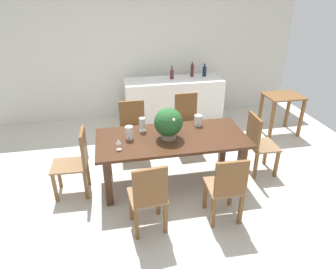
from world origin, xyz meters
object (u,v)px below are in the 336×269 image
object	(u,v)px
chair_far_left	(133,126)
wine_bottle_tall	(192,70)
kitchen_counter	(174,102)
chair_near_left	(149,196)
chair_foot_end	(258,141)
chair_head_end	(77,160)
wine_glass	(118,142)
side_table	(282,105)
crystal_vase_right	(129,132)
chair_near_right	(227,187)
wine_bottle_green	(204,71)
dining_table	(172,144)
chair_far_right	(187,120)
crystal_vase_left	(142,124)
flower_centerpiece	(168,123)
wine_bottle_dark	(172,74)
crystal_vase_center_near	(198,119)

from	to	relation	value
chair_far_left	wine_bottle_tall	xyz separation A→B (m)	(1.35, 1.26, 0.54)
kitchen_counter	chair_near_left	bearing A→B (deg)	-107.27
chair_foot_end	chair_head_end	world-z (taller)	chair_foot_end
wine_glass	side_table	bearing A→B (deg)	24.31
crystal_vase_right	wine_bottle_tall	bearing A→B (deg)	55.70
chair_near_right	chair_head_end	bearing A→B (deg)	-26.06
crystal_vase_right	wine_bottle_green	distance (m)	2.73
dining_table	side_table	size ratio (longest dim) A/B	2.70
chair_far_right	chair_foot_end	xyz separation A→B (m)	(0.85, -0.95, -0.01)
crystal_vase_right	chair_head_end	bearing A→B (deg)	-175.67
chair_head_end	crystal_vase_left	bearing A→B (deg)	107.79
kitchen_counter	wine_bottle_green	world-z (taller)	wine_bottle_green
chair_foot_end	flower_centerpiece	world-z (taller)	flower_centerpiece
chair_head_end	flower_centerpiece	distance (m)	1.33
wine_glass	kitchen_counter	bearing A→B (deg)	61.94
chair_far_right	wine_bottle_tall	bearing A→B (deg)	70.82
chair_near_right	crystal_vase_right	xyz separation A→B (m)	(-1.05, 0.99, 0.34)
chair_head_end	flower_centerpiece	bearing A→B (deg)	91.50
crystal_vase_right	side_table	world-z (taller)	crystal_vase_right
chair_foot_end	crystal_vase_right	distance (m)	1.93
chair_foot_end	wine_bottle_tall	size ratio (longest dim) A/B	3.20
wine_glass	chair_head_end	bearing A→B (deg)	159.52
crystal_vase_left	crystal_vase_right	xyz separation A→B (m)	(-0.20, -0.20, -0.00)
crystal_vase_right	wine_bottle_dark	distance (m)	2.30
chair_foot_end	kitchen_counter	xyz separation A→B (m)	(-0.85, 2.04, -0.06)
crystal_vase_left	chair_far_right	bearing A→B (deg)	39.36
crystal_vase_right	side_table	distance (m)	3.20
chair_foot_end	wine_bottle_green	distance (m)	2.23
dining_table	chair_far_left	bearing A→B (deg)	116.39
flower_centerpiece	side_table	xyz separation A→B (m)	(2.44, 1.22, -0.38)
crystal_vase_center_near	side_table	bearing A→B (deg)	25.14
chair_far_left	crystal_vase_left	world-z (taller)	crystal_vase_left
chair_near_left	side_table	size ratio (longest dim) A/B	1.22
chair_foot_end	wine_bottle_tall	world-z (taller)	wine_bottle_tall
crystal_vase_center_near	flower_centerpiece	bearing A→B (deg)	-148.80
chair_head_end	wine_bottle_tall	size ratio (longest dim) A/B	3.20
chair_far_right	crystal_vase_right	distance (m)	1.42
wine_bottle_tall	wine_bottle_green	xyz separation A→B (m)	(0.25, -0.03, -0.02)
chair_far_right	flower_centerpiece	size ratio (longest dim) A/B	2.30
chair_far_right	crystal_vase_left	size ratio (longest dim) A/B	4.80
wine_bottle_dark	chair_far_left	bearing A→B (deg)	-128.06
chair_near_right	wine_bottle_green	bearing A→B (deg)	-100.31
wine_bottle_dark	wine_glass	bearing A→B (deg)	-116.97
wine_bottle_green	crystal_vase_right	bearing A→B (deg)	-128.96
dining_table	flower_centerpiece	world-z (taller)	flower_centerpiece
chair_far_left	wine_glass	world-z (taller)	chair_far_left
chair_foot_end	crystal_vase_left	xyz separation A→B (m)	(-1.70, 0.25, 0.33)
chair_far_right	crystal_vase_left	bearing A→B (deg)	-141.46
chair_near_right	wine_bottle_dark	world-z (taller)	wine_bottle_dark
chair_near_right	chair_head_end	size ratio (longest dim) A/B	0.97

